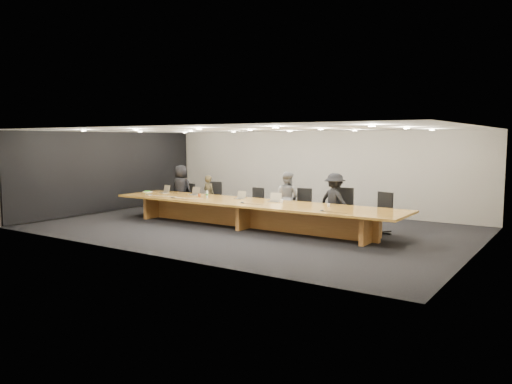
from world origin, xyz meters
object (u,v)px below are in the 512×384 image
paper_cup_near (282,201)px  laptop_c (239,195)px  chair_mid_right (301,207)px  chair_left (212,198)px  mic_left (172,197)px  laptop_b (193,191)px  mic_right (322,210)px  conference_table (250,210)px  person_b (209,195)px  person_d (335,201)px  amber_mug (199,195)px  chair_far_left (186,198)px  person_a (181,189)px  chair_right (342,208)px  person_c (287,198)px  paper_cup_far (329,205)px  laptop_d (274,197)px  laptop_a (164,189)px  chair_mid_left (255,204)px  water_bottle (207,194)px  mic_center (242,202)px  av_box (149,195)px  chair_far_right (380,213)px

paper_cup_near → laptop_c: bearing=175.6°
chair_mid_right → chair_left: bearing=175.1°
mic_left → laptop_b: bearing=88.9°
chair_mid_right → mic_right: (1.54, -1.75, 0.22)m
conference_table → person_b: 2.73m
person_d → mic_left: (-4.58, -1.69, -0.03)m
conference_table → amber_mug: size_ratio=91.77×
chair_far_left → laptop_c: size_ratio=3.29×
chair_left → person_a: (-1.32, -0.07, 0.25)m
laptop_c → paper_cup_near: 1.55m
person_b → mic_right: bearing=171.1°
mic_right → conference_table: bearing=167.6°
laptop_b → chair_right: bearing=17.7°
person_a → mic_left: person_a is taller
person_b → conference_table: bearing=164.8°
person_c → paper_cup_far: size_ratio=18.92×
conference_table → laptop_d: laptop_d is taller
laptop_a → paper_cup_far: laptop_a is taller
conference_table → mic_right: mic_right is taller
chair_far_left → chair_mid_left: (2.91, -0.07, 0.01)m
chair_mid_left → person_b: bearing=-176.2°
laptop_c → laptop_b: bearing=-176.4°
chair_left → person_c: person_c is taller
chair_left → amber_mug: size_ratio=11.52×
laptop_d → mic_left: laptop_d is taller
chair_far_left → person_a: (-0.12, -0.12, 0.31)m
chair_left → mic_left: (-0.09, -1.82, 0.20)m
conference_table → laptop_a: laptop_a is taller
paper_cup_far → chair_mid_left: bearing=161.5°
water_bottle → paper_cup_near: size_ratio=2.22×
chair_mid_left → laptop_d: 1.65m
laptop_d → mic_center: (-0.62, -0.68, -0.12)m
person_d → amber_mug: (-4.12, -0.97, 0.01)m
chair_left → chair_mid_right: chair_left is taller
chair_far_left → mic_center: (3.59, -1.70, 0.26)m
person_d → laptop_c: person_d is taller
chair_mid_left → person_d: person_d is taller
chair_far_left → chair_mid_right: (4.60, -0.13, 0.05)m
paper_cup_near → av_box: size_ratio=0.53×
conference_table → chair_left: size_ratio=7.97×
chair_left → chair_far_right: size_ratio=1.00×
laptop_a → person_d: bearing=25.5°
paper_cup_far → mic_right: bearing=-75.7°
chair_mid_right → laptop_c: bearing=-156.2°
person_b → amber_mug: bearing=123.8°
mic_center → person_c: bearing=71.6°
chair_right → person_d: (-0.15, -0.16, 0.20)m
person_b → person_d: (4.56, -0.03, 0.12)m
chair_mid_left → laptop_a: bearing=-161.3°
chair_mid_right → laptop_d: size_ratio=3.26×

